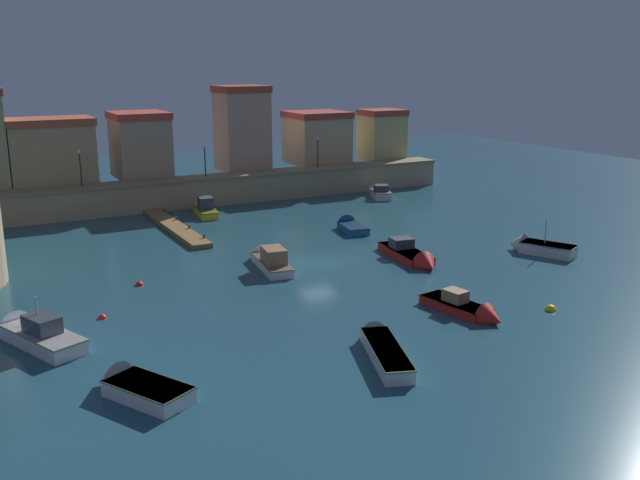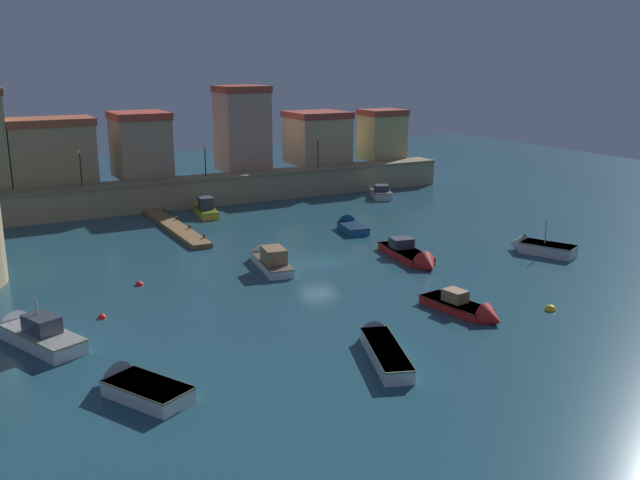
% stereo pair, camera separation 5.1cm
% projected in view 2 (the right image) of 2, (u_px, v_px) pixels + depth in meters
% --- Properties ---
extents(ground_plane, '(132.46, 132.46, 0.00)m').
position_uv_depth(ground_plane, '(318.00, 261.00, 50.94)').
color(ground_plane, '#1E4756').
extents(quay_wall, '(54.14, 3.09, 2.88)m').
position_uv_depth(quay_wall, '(209.00, 190.00, 70.60)').
color(quay_wall, '#9E8966').
rests_on(quay_wall, ground).
extents(old_town_backdrop, '(50.05, 6.11, 9.14)m').
position_uv_depth(old_town_backdrop, '(169.00, 139.00, 71.49)').
color(old_town_backdrop, tan).
rests_on(old_town_backdrop, ground).
extents(pier_dock, '(1.64, 14.88, 0.70)m').
position_uv_depth(pier_dock, '(175.00, 227.00, 60.53)').
color(pier_dock, brown).
rests_on(pier_dock, ground).
extents(quay_lamp_0, '(0.32, 0.32, 3.34)m').
position_uv_depth(quay_lamp_0, '(80.00, 162.00, 64.12)').
color(quay_lamp_0, black).
rests_on(quay_lamp_0, quay_wall).
extents(quay_lamp_1, '(0.32, 0.32, 3.01)m').
position_uv_depth(quay_lamp_1, '(205.00, 156.00, 69.63)').
color(quay_lamp_1, black).
rests_on(quay_lamp_1, quay_wall).
extents(quay_lamp_2, '(0.32, 0.32, 3.30)m').
position_uv_depth(quay_lamp_2, '(318.00, 147.00, 75.40)').
color(quay_lamp_2, black).
rests_on(quay_lamp_2, quay_wall).
extents(moored_boat_0, '(4.30, 7.04, 3.10)m').
position_uv_depth(moored_boat_0, '(32.00, 332.00, 36.39)').
color(moored_boat_0, white).
rests_on(moored_boat_0, ground).
extents(moored_boat_1, '(3.97, 5.24, 1.80)m').
position_uv_depth(moored_boat_1, '(134.00, 386.00, 30.69)').
color(moored_boat_1, white).
rests_on(moored_boat_1, ground).
extents(moored_boat_2, '(2.54, 4.60, 1.68)m').
position_uv_depth(moored_boat_2, '(350.00, 226.00, 60.39)').
color(moored_boat_2, '#195689').
rests_on(moored_boat_2, ground).
extents(moored_boat_3, '(2.82, 7.23, 1.91)m').
position_uv_depth(moored_boat_3, '(413.00, 256.00, 50.96)').
color(moored_boat_3, red).
rests_on(moored_boat_3, ground).
extents(moored_boat_4, '(2.45, 5.74, 1.75)m').
position_uv_depth(moored_boat_4, '(469.00, 309.00, 40.23)').
color(moored_boat_4, red).
rests_on(moored_boat_4, ground).
extents(moored_boat_5, '(3.77, 5.31, 3.21)m').
position_uv_depth(moored_boat_5, '(537.00, 247.00, 53.09)').
color(moored_boat_5, silver).
rests_on(moored_boat_5, ground).
extents(moored_boat_6, '(2.60, 6.93, 2.12)m').
position_uv_depth(moored_boat_6, '(269.00, 259.00, 49.72)').
color(moored_boat_6, white).
rests_on(moored_boat_6, ground).
extents(moored_boat_7, '(2.30, 5.86, 2.16)m').
position_uv_depth(moored_boat_7, '(204.00, 208.00, 66.46)').
color(moored_boat_7, gold).
rests_on(moored_boat_7, ground).
extents(moored_boat_8, '(3.67, 6.98, 1.35)m').
position_uv_depth(moored_boat_8, '(381.00, 346.00, 34.97)').
color(moored_boat_8, white).
rests_on(moored_boat_8, ground).
extents(moored_boat_9, '(3.30, 4.90, 1.87)m').
position_uv_depth(moored_boat_9, '(380.00, 192.00, 74.77)').
color(moored_boat_9, silver).
rests_on(moored_boat_9, ground).
extents(mooring_buoy_0, '(0.53, 0.53, 0.53)m').
position_uv_depth(mooring_buoy_0, '(139.00, 285.00, 45.61)').
color(mooring_buoy_0, red).
rests_on(mooring_buoy_0, ground).
extents(mooring_buoy_1, '(0.48, 0.48, 0.48)m').
position_uv_depth(mooring_buoy_1, '(102.00, 318.00, 39.81)').
color(mooring_buoy_1, red).
rests_on(mooring_buoy_1, ground).
extents(mooring_buoy_2, '(0.64, 0.64, 0.64)m').
position_uv_depth(mooring_buoy_2, '(550.00, 310.00, 41.08)').
color(mooring_buoy_2, yellow).
rests_on(mooring_buoy_2, ground).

